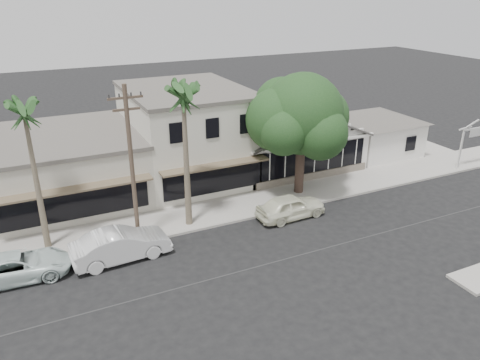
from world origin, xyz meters
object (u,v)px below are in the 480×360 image
utility_pole (132,163)px  car_2 (18,266)px  car_0 (291,207)px  car_1 (121,245)px  shade_tree (299,116)px

utility_pole → car_2: utility_pole is taller
car_0 → car_1: (-10.62, -0.27, 0.09)m
shade_tree → car_0: bearing=-126.8°
car_1 → shade_tree: shade_tree is taller
utility_pole → car_0: size_ratio=2.02×
utility_pole → shade_tree: utility_pole is taller
car_2 → shade_tree: 18.88m
utility_pole → car_2: size_ratio=1.81×
car_1 → shade_tree: (12.99, 3.45, 4.70)m
car_1 → car_2: size_ratio=1.03×
car_0 → car_1: car_1 is taller
car_1 → car_2: 5.02m
car_0 → car_1: size_ratio=0.87×
car_1 → shade_tree: size_ratio=0.61×
utility_pole → car_0: 10.26m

